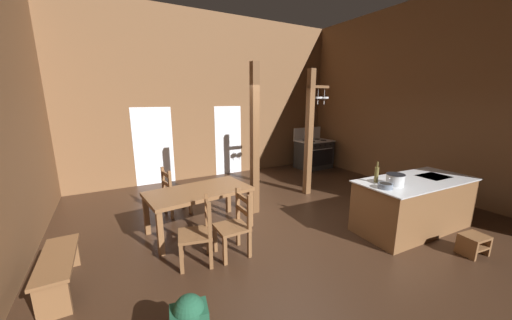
% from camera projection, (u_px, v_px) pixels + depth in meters
% --- Properties ---
extents(ground_plane, '(8.61, 8.73, 0.10)m').
position_uv_depth(ground_plane, '(297.00, 231.00, 4.76)').
color(ground_plane, '#382316').
extents(wall_back, '(8.61, 0.14, 4.56)m').
position_uv_depth(wall_back, '(214.00, 98.00, 7.69)').
color(wall_back, brown).
rests_on(wall_back, ground_plane).
extents(wall_right, '(0.14, 8.73, 4.56)m').
position_uv_depth(wall_right, '(439.00, 98.00, 6.12)').
color(wall_right, brown).
rests_on(wall_right, ground_plane).
extents(glazed_door_back_left, '(1.00, 0.01, 2.05)m').
position_uv_depth(glazed_door_back_left, '(154.00, 146.00, 7.07)').
color(glazed_door_back_left, white).
rests_on(glazed_door_back_left, ground_plane).
extents(glazed_panel_back_right, '(0.84, 0.01, 2.05)m').
position_uv_depth(glazed_panel_back_right, '(228.00, 141.00, 8.09)').
color(glazed_panel_back_right, white).
rests_on(glazed_panel_back_right, ground_plane).
extents(kitchen_island, '(2.20, 1.05, 0.90)m').
position_uv_depth(kitchen_island, '(413.00, 204.00, 4.66)').
color(kitchen_island, brown).
rests_on(kitchen_island, ground_plane).
extents(stove_range, '(1.16, 0.85, 1.32)m').
position_uv_depth(stove_range, '(314.00, 154.00, 8.87)').
color(stove_range, '#272727').
rests_on(stove_range, ground_plane).
extents(support_post_with_pot_rack, '(0.58, 0.20, 2.91)m').
position_uv_depth(support_post_with_pot_rack, '(310.00, 130.00, 6.21)').
color(support_post_with_pot_rack, brown).
rests_on(support_post_with_pot_rack, ground_plane).
extents(support_post_center, '(0.14, 0.14, 2.91)m').
position_uv_depth(support_post_center, '(255.00, 141.00, 5.12)').
color(support_post_center, brown).
rests_on(support_post_center, ground_plane).
extents(step_stool, '(0.39, 0.32, 0.30)m').
position_uv_depth(step_stool, '(474.00, 243.00, 3.92)').
color(step_stool, brown).
rests_on(step_stool, ground_plane).
extents(dining_table, '(1.79, 1.10, 0.74)m').
position_uv_depth(dining_table, '(199.00, 195.00, 4.55)').
color(dining_table, brown).
rests_on(dining_table, ground_plane).
extents(ladderback_chair_near_window, '(0.50, 0.50, 0.95)m').
position_uv_depth(ladderback_chair_near_window, '(174.00, 192.00, 5.26)').
color(ladderback_chair_near_window, brown).
rests_on(ladderback_chair_near_window, ground_plane).
extents(ladderback_chair_by_post, '(0.53, 0.53, 0.95)m').
position_uv_depth(ladderback_chair_by_post, '(199.00, 233.00, 3.66)').
color(ladderback_chair_by_post, brown).
rests_on(ladderback_chair_by_post, ground_plane).
extents(ladderback_chair_at_table_end, '(0.44, 0.44, 0.95)m').
position_uv_depth(ladderback_chair_at_table_end, '(235.00, 225.00, 3.88)').
color(ladderback_chair_at_table_end, brown).
rests_on(ladderback_chair_at_table_end, ground_plane).
extents(bench_along_left_wall, '(0.36, 1.11, 0.44)m').
position_uv_depth(bench_along_left_wall, '(59.00, 268.00, 3.15)').
color(bench_along_left_wall, brown).
rests_on(bench_along_left_wall, ground_plane).
extents(stockpot_on_counter, '(0.35, 0.28, 0.18)m').
position_uv_depth(stockpot_on_counter, '(395.00, 179.00, 4.26)').
color(stockpot_on_counter, silver).
rests_on(stockpot_on_counter, kitchen_island).
extents(mixing_bowl_on_counter, '(0.22, 0.22, 0.08)m').
position_uv_depth(mixing_bowl_on_counter, '(385.00, 186.00, 4.11)').
color(mixing_bowl_on_counter, slate).
rests_on(mixing_bowl_on_counter, kitchen_island).
extents(bottle_tall_on_counter, '(0.07, 0.07, 0.35)m').
position_uv_depth(bottle_tall_on_counter, '(377.00, 174.00, 4.39)').
color(bottle_tall_on_counter, brown).
rests_on(bottle_tall_on_counter, kitchen_island).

